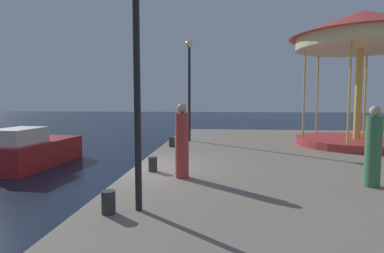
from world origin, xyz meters
TOP-DOWN VIEW (x-y plane):
  - ground_plane at (0.00, 0.00)m, footprint 120.00×120.00m
  - quay_dock at (6.01, 0.00)m, footprint 12.03×23.39m
  - motorboat_red at (-5.24, 3.29)m, footprint 2.14×4.49m
  - carousel at (8.29, 5.05)m, footprint 5.76×5.76m
  - lamp_post_mid_promenade at (1.07, -3.51)m, footprint 0.36×0.36m
  - lamp_post_far_end at (1.01, 5.85)m, footprint 0.36×0.36m
  - bollard_south at (0.48, 3.92)m, footprint 0.24×0.24m
  - bollard_north at (0.67, -0.54)m, footprint 0.24×0.24m
  - bollard_center at (0.60, -3.73)m, footprint 0.24×0.24m
  - person_far_corner at (1.55, -1.13)m, footprint 0.34×0.34m
  - person_near_carousel at (5.93, -1.53)m, footprint 0.34×0.34m

SIDE VIEW (x-z plane):
  - ground_plane at x=0.00m, z-range 0.00..0.00m
  - quay_dock at x=6.01m, z-range 0.00..0.80m
  - motorboat_red at x=-5.24m, z-range -0.18..1.47m
  - bollard_south at x=0.48m, z-range 0.80..1.20m
  - bollard_north at x=0.67m, z-range 0.80..1.20m
  - bollard_center at x=0.60m, z-range 0.80..1.20m
  - person_near_carousel at x=5.93m, z-range 0.74..2.58m
  - person_far_corner at x=1.55m, z-range 0.74..2.61m
  - lamp_post_mid_promenade at x=1.07m, z-range 1.56..5.54m
  - lamp_post_far_end at x=1.01m, z-range 1.63..6.34m
  - carousel at x=8.29m, z-range 2.23..7.86m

